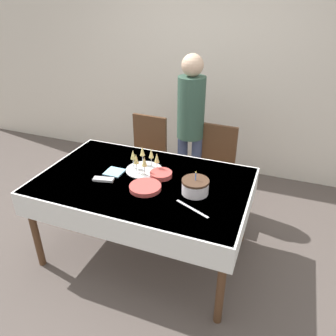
{
  "coord_description": "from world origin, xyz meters",
  "views": [
    {
      "loc": [
        1.03,
        -2.1,
        2.16
      ],
      "look_at": [
        0.2,
        0.06,
        0.9
      ],
      "focal_mm": 35.0,
      "sensor_mm": 36.0,
      "label": 1
    }
  ],
  "objects_px": {
    "birthday_cake": "(195,187)",
    "person_standing": "(191,119)",
    "champagne_tray": "(144,162)",
    "dining_chair_far_left": "(146,156)",
    "plate_stack_main": "(145,187)",
    "dining_chair_far_right": "(213,167)",
    "plate_stack_dessert": "(161,174)"
  },
  "relations": [
    {
      "from": "dining_chair_far_left",
      "to": "birthday_cake",
      "type": "height_order",
      "value": "birthday_cake"
    },
    {
      "from": "dining_chair_far_left",
      "to": "champagne_tray",
      "type": "bearing_deg",
      "value": -65.95
    },
    {
      "from": "dining_chair_far_left",
      "to": "dining_chair_far_right",
      "type": "bearing_deg",
      "value": 0.0
    },
    {
      "from": "birthday_cake",
      "to": "person_standing",
      "type": "xyz_separation_m",
      "value": [
        -0.36,
        1.01,
        0.15
      ]
    },
    {
      "from": "dining_chair_far_right",
      "to": "person_standing",
      "type": "height_order",
      "value": "person_standing"
    },
    {
      "from": "dining_chair_far_right",
      "to": "birthday_cake",
      "type": "distance_m",
      "value": 0.97
    },
    {
      "from": "birthday_cake",
      "to": "dining_chair_far_left",
      "type": "bearing_deg",
      "value": 132.61
    },
    {
      "from": "dining_chair_far_right",
      "to": "birthday_cake",
      "type": "xyz_separation_m",
      "value": [
        0.07,
        -0.91,
        0.31
      ]
    },
    {
      "from": "champagne_tray",
      "to": "person_standing",
      "type": "distance_m",
      "value": 0.84
    },
    {
      "from": "dining_chair_far_right",
      "to": "champagne_tray",
      "type": "distance_m",
      "value": 0.91
    },
    {
      "from": "birthday_cake",
      "to": "person_standing",
      "type": "height_order",
      "value": "person_standing"
    },
    {
      "from": "birthday_cake",
      "to": "dining_chair_far_right",
      "type": "bearing_deg",
      "value": 94.33
    },
    {
      "from": "dining_chair_far_right",
      "to": "person_standing",
      "type": "xyz_separation_m",
      "value": [
        -0.29,
        0.09,
        0.46
      ]
    },
    {
      "from": "plate_stack_main",
      "to": "person_standing",
      "type": "xyz_separation_m",
      "value": [
        0.02,
        1.09,
        0.19
      ]
    },
    {
      "from": "dining_chair_far_right",
      "to": "champagne_tray",
      "type": "bearing_deg",
      "value": -121.96
    },
    {
      "from": "champagne_tray",
      "to": "dining_chair_far_right",
      "type": "bearing_deg",
      "value": 58.04
    },
    {
      "from": "dining_chair_far_left",
      "to": "champagne_tray",
      "type": "distance_m",
      "value": 0.86
    },
    {
      "from": "champagne_tray",
      "to": "plate_stack_main",
      "type": "xyz_separation_m",
      "value": [
        0.14,
        -0.28,
        -0.07
      ]
    },
    {
      "from": "champagne_tray",
      "to": "person_standing",
      "type": "height_order",
      "value": "person_standing"
    },
    {
      "from": "plate_stack_main",
      "to": "birthday_cake",
      "type": "bearing_deg",
      "value": 13.06
    },
    {
      "from": "birthday_cake",
      "to": "champagne_tray",
      "type": "height_order",
      "value": "birthday_cake"
    },
    {
      "from": "dining_chair_far_left",
      "to": "person_standing",
      "type": "relative_size",
      "value": 0.59
    },
    {
      "from": "dining_chair_far_left",
      "to": "person_standing",
      "type": "height_order",
      "value": "person_standing"
    },
    {
      "from": "dining_chair_far_right",
      "to": "person_standing",
      "type": "distance_m",
      "value": 0.55
    },
    {
      "from": "plate_stack_main",
      "to": "champagne_tray",
      "type": "bearing_deg",
      "value": 116.17
    },
    {
      "from": "birthday_cake",
      "to": "plate_stack_dessert",
      "type": "bearing_deg",
      "value": 157.54
    },
    {
      "from": "dining_chair_far_right",
      "to": "plate_stack_dessert",
      "type": "bearing_deg",
      "value": -109.37
    },
    {
      "from": "birthday_cake",
      "to": "plate_stack_dessert",
      "type": "xyz_separation_m",
      "value": [
        -0.34,
        0.14,
        -0.04
      ]
    },
    {
      "from": "plate_stack_main",
      "to": "dining_chair_far_left",
      "type": "bearing_deg",
      "value": 114.65
    },
    {
      "from": "dining_chair_far_left",
      "to": "dining_chair_far_right",
      "type": "distance_m",
      "value": 0.77
    },
    {
      "from": "champagne_tray",
      "to": "plate_stack_main",
      "type": "bearing_deg",
      "value": -63.83
    },
    {
      "from": "champagne_tray",
      "to": "plate_stack_main",
      "type": "relative_size",
      "value": 1.28
    }
  ]
}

